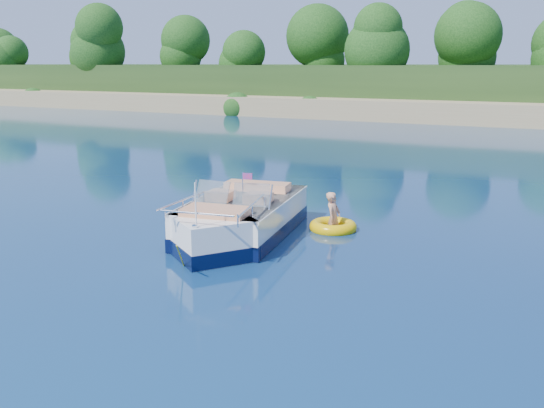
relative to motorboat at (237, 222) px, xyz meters
The scene contains 6 objects.
ground 4.37m from the motorboat, 57.08° to the right, with size 160.00×160.00×0.00m, color #091640.
shoreline 60.17m from the motorboat, 87.74° to the left, with size 170.00×59.00×6.00m.
treeline 37.79m from the motorboat, 86.31° to the left, with size 150.00×7.12×8.19m.
motorboat is the anchor object (origin of this frame).
tow_tube 2.53m from the motorboat, 44.20° to the left, with size 1.61×1.61×0.32m.
boy 2.54m from the motorboat, 43.72° to the left, with size 0.51×0.34×1.41m, color tan.
Camera 1 is at (4.72, -8.61, 4.15)m, focal length 40.00 mm.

